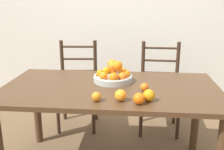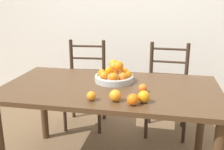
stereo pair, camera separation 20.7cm
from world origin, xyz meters
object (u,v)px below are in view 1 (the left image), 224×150
Objects in this scene: orange_loose_0 at (121,95)px; chair_right at (160,89)px; orange_loose_1 at (149,95)px; chair_left at (78,86)px; fruit_bowl at (113,75)px; orange_loose_4 at (96,97)px; orange_loose_3 at (139,99)px; orange_loose_2 at (144,87)px.

chair_right is at bearing 71.38° from orange_loose_0.
chair_left is (-0.73, 1.06, -0.32)m from orange_loose_1.
fruit_bowl reaches higher than orange_loose_4.
orange_loose_0 is 0.08× the size of chair_left.
orange_loose_3 is 1.19m from chair_right.
orange_loose_0 is (0.09, -0.43, -0.01)m from fruit_bowl.
orange_loose_3 is at bearing -5.12° from orange_loose_4.
chair_right is (0.91, 0.00, 0.00)m from chair_left.
orange_loose_0 reaches higher than orange_loose_4.
chair_left is at bearing 109.15° from orange_loose_4.
orange_loose_4 is at bearing 174.88° from orange_loose_3.
orange_loose_2 is at bearing -40.61° from fruit_bowl.
chair_right is at bearing 77.15° from orange_loose_2.
orange_loose_3 is at bearing -63.90° from chair_left.
chair_right is (0.36, 1.08, -0.32)m from orange_loose_0.
orange_loose_1 is at bearing -60.01° from chair_left.
orange_loose_1 is (0.28, -0.42, -0.01)m from fruit_bowl.
chair_left reaches higher than orange_loose_2.
orange_loose_3 reaches higher than orange_loose_4.
orange_loose_3 is 0.08× the size of chair_right.
chair_right is (0.53, 1.10, -0.31)m from orange_loose_4.
orange_loose_0 is at bearing -127.81° from orange_loose_2.
fruit_bowl is 5.03× the size of orange_loose_4.
orange_loose_3 is 0.08× the size of chair_left.
chair_right reaches higher than orange_loose_2.
fruit_bowl is at bearing 113.81° from orange_loose_3.
chair_left is at bearing -178.05° from chair_right.
orange_loose_3 reaches higher than orange_loose_2.
chair_right reaches higher than orange_loose_3.
chair_right is at bearing 80.72° from orange_loose_1.
orange_loose_2 is at bearing 80.71° from orange_loose_3.
orange_loose_1 reaches higher than orange_loose_3.
chair_left is at bearing 125.17° from fruit_bowl.
fruit_bowl is 0.34× the size of chair_left.
orange_loose_4 is 1.20m from chair_left.
orange_loose_1 is 0.09× the size of chair_right.
chair_left is at bearing 129.35° from orange_loose_2.
chair_left reaches higher than orange_loose_3.
fruit_bowl is 4.25× the size of orange_loose_3.
fruit_bowl is 0.86m from chair_right.
fruit_bowl is at bearing 139.39° from orange_loose_2.
orange_loose_2 is (0.17, 0.21, -0.01)m from orange_loose_0.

